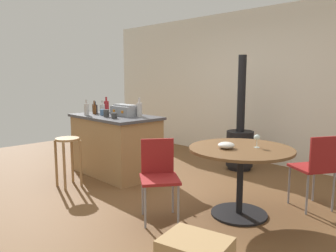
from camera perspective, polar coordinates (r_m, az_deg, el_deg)
name	(u,v)px	position (r m, az deg, el deg)	size (l,w,h in m)	color
ground_plane	(156,193)	(4.51, -2.11, -11.34)	(8.80, 8.80, 0.00)	brown
back_wall	(261,86)	(6.21, 15.59, 6.55)	(8.00, 0.10, 2.70)	silver
kitchen_island	(116,145)	(5.32, -8.89, -3.14)	(1.43, 0.84, 0.92)	#A37A4C
wooden_stool	(68,152)	(4.85, -16.65, -4.21)	(0.32, 0.32, 0.69)	#A37A4C
dining_table	(241,163)	(3.76, 12.23, -6.24)	(1.13, 1.13, 0.76)	black
folding_chair_near	(316,165)	(4.19, 23.88, -6.16)	(0.55, 0.55, 0.88)	maroon
folding_chair_far	(159,173)	(3.64, -1.57, -7.96)	(0.56, 0.56, 0.85)	maroon
wood_stove	(240,142)	(5.63, 12.11, -2.63)	(0.44, 0.45, 1.86)	black
toolbox	(125,110)	(5.22, -7.25, 2.67)	(0.43, 0.28, 0.17)	gray
bottle_0	(94,109)	(5.52, -12.40, 2.81)	(0.06, 0.06, 0.20)	#603314
bottle_1	(94,108)	(5.76, -12.43, 3.04)	(0.07, 0.07, 0.20)	#603314
bottle_2	(106,106)	(5.80, -10.43, 3.36)	(0.08, 0.08, 0.25)	maroon
bottle_3	(102,109)	(5.45, -11.10, 2.89)	(0.08, 0.08, 0.22)	#B7B2AD
bottle_4	(139,109)	(5.04, -4.87, 2.84)	(0.08, 0.08, 0.29)	#B7B2AD
bottle_5	(87,109)	(5.34, -13.68, 2.79)	(0.07, 0.07, 0.25)	#B7B2AD
bottle_6	(95,109)	(5.66, -12.31, 2.92)	(0.08, 0.08, 0.19)	black
cup_0	(114,116)	(4.87, -9.11, 1.74)	(0.12, 0.09, 0.08)	#383838
cup_1	(103,112)	(5.31, -11.06, 2.31)	(0.11, 0.08, 0.09)	#4C7099
cup_2	(102,111)	(5.59, -11.11, 2.57)	(0.11, 0.07, 0.08)	white
cup_3	(106,113)	(5.09, -10.42, 2.15)	(0.12, 0.08, 0.11)	#383838
cup_4	(117,110)	(5.63, -8.74, 2.68)	(0.12, 0.09, 0.09)	#383838
wine_glass	(257,138)	(3.75, 14.90, -1.97)	(0.07, 0.07, 0.14)	silver
serving_bowl	(226,145)	(3.64, 9.88, -3.23)	(0.18, 0.18, 0.07)	white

